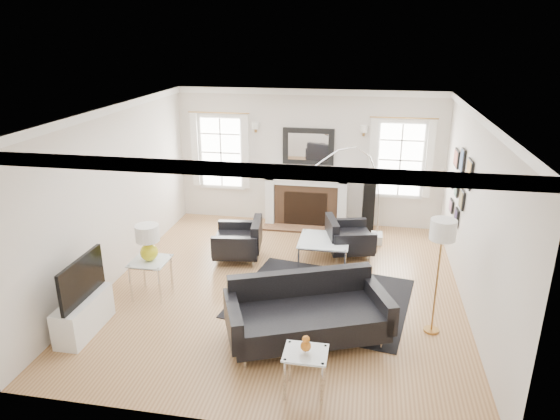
% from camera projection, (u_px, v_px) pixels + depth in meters
% --- Properties ---
extents(floor, '(6.00, 6.00, 0.00)m').
position_uv_depth(floor, '(284.00, 287.00, 7.99)').
color(floor, '#8F603C').
rests_on(floor, ground).
extents(back_wall, '(5.50, 0.04, 2.80)m').
position_uv_depth(back_wall, '(308.00, 158.00, 10.30)').
color(back_wall, beige).
rests_on(back_wall, floor).
extents(front_wall, '(5.50, 0.04, 2.80)m').
position_uv_depth(front_wall, '(230.00, 306.00, 4.74)').
color(front_wall, beige).
rests_on(front_wall, floor).
extents(left_wall, '(0.04, 6.00, 2.80)m').
position_uv_depth(left_wall, '(115.00, 195.00, 7.97)').
color(left_wall, beige).
rests_on(left_wall, floor).
extents(right_wall, '(0.04, 6.00, 2.80)m').
position_uv_depth(right_wall, '(475.00, 216.00, 7.06)').
color(right_wall, beige).
rests_on(right_wall, floor).
extents(ceiling, '(5.50, 6.00, 0.02)m').
position_uv_depth(ceiling, '(284.00, 111.00, 7.04)').
color(ceiling, white).
rests_on(ceiling, back_wall).
extents(crown_molding, '(5.50, 6.00, 0.12)m').
position_uv_depth(crown_molding, '(284.00, 116.00, 7.06)').
color(crown_molding, white).
rests_on(crown_molding, back_wall).
extents(fireplace, '(1.70, 0.69, 1.11)m').
position_uv_depth(fireplace, '(306.00, 200.00, 10.39)').
color(fireplace, white).
rests_on(fireplace, floor).
extents(mantel_mirror, '(1.05, 0.07, 0.75)m').
position_uv_depth(mantel_mirror, '(308.00, 147.00, 10.17)').
color(mantel_mirror, black).
rests_on(mantel_mirror, back_wall).
extents(window_left, '(1.24, 0.15, 1.62)m').
position_uv_depth(window_left, '(221.00, 152.00, 10.53)').
color(window_left, white).
rests_on(window_left, back_wall).
extents(window_right, '(1.24, 0.15, 1.62)m').
position_uv_depth(window_right, '(400.00, 160.00, 9.92)').
color(window_right, white).
rests_on(window_right, back_wall).
extents(gallery_wall, '(0.04, 1.73, 1.29)m').
position_uv_depth(gallery_wall, '(459.00, 181.00, 8.22)').
color(gallery_wall, black).
rests_on(gallery_wall, right_wall).
extents(tv_unit, '(0.35, 1.00, 1.09)m').
position_uv_depth(tv_unit, '(84.00, 310.00, 6.71)').
color(tv_unit, white).
rests_on(tv_unit, floor).
extents(area_rug, '(2.88, 2.53, 0.01)m').
position_uv_depth(area_rug, '(322.00, 298.00, 7.66)').
color(area_rug, black).
rests_on(area_rug, floor).
extents(sofa, '(2.29, 1.66, 0.68)m').
position_uv_depth(sofa, '(306.00, 313.00, 6.55)').
color(sofa, black).
rests_on(sofa, floor).
extents(armchair_left, '(0.92, 1.00, 0.61)m').
position_uv_depth(armchair_left, '(241.00, 241.00, 8.88)').
color(armchair_left, black).
rests_on(armchair_left, floor).
extents(armchair_right, '(0.97, 1.03, 0.58)m').
position_uv_depth(armchair_right, '(347.00, 238.00, 9.05)').
color(armchair_right, black).
rests_on(armchair_right, floor).
extents(coffee_table, '(0.88, 0.88, 0.39)m').
position_uv_depth(coffee_table, '(324.00, 241.00, 8.84)').
color(coffee_table, silver).
rests_on(coffee_table, floor).
extents(side_table_left, '(0.54, 0.54, 0.60)m').
position_uv_depth(side_table_left, '(151.00, 267.00, 7.58)').
color(side_table_left, silver).
rests_on(side_table_left, floor).
extents(nesting_table, '(0.49, 0.41, 0.54)m').
position_uv_depth(nesting_table, '(305.00, 361.00, 5.52)').
color(nesting_table, silver).
rests_on(nesting_table, floor).
extents(gourd_lamp, '(0.36, 0.36, 0.57)m').
position_uv_depth(gourd_lamp, '(148.00, 240.00, 7.43)').
color(gourd_lamp, gold).
rests_on(gourd_lamp, side_table_left).
extents(orange_vase, '(0.12, 0.12, 0.19)m').
position_uv_depth(orange_vase, '(306.00, 344.00, 5.45)').
color(orange_vase, '#C06618').
rests_on(orange_vase, nesting_table).
extents(arc_floor_lamp, '(1.44, 1.34, 2.04)m').
position_uv_depth(arc_floor_lamp, '(347.00, 194.00, 8.95)').
color(arc_floor_lamp, silver).
rests_on(arc_floor_lamp, floor).
extents(stick_floor_lamp, '(0.33, 0.33, 1.63)m').
position_uv_depth(stick_floor_lamp, '(442.00, 236.00, 6.34)').
color(stick_floor_lamp, '#A37438').
rests_on(stick_floor_lamp, floor).
extents(speaker_tower, '(0.25, 0.25, 1.16)m').
position_uv_depth(speaker_tower, '(369.00, 205.00, 10.04)').
color(speaker_tower, black).
rests_on(speaker_tower, floor).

